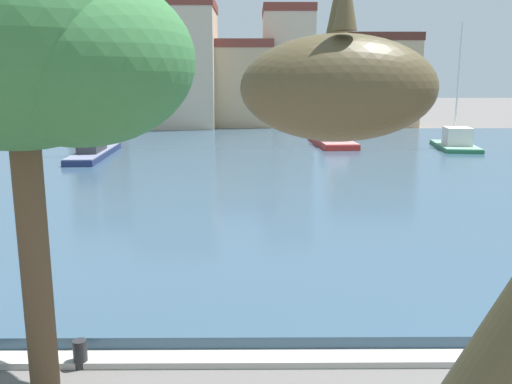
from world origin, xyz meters
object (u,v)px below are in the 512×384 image
(sailboat_navy, at_px, (97,151))
(sailboat_red, at_px, (331,140))
(sailboat_green, at_px, (454,144))
(mooring_bollard, at_px, (80,354))
(shade_tree, at_px, (18,46))

(sailboat_navy, height_order, sailboat_red, sailboat_navy)
(sailboat_green, bearing_deg, sailboat_red, 163.87)
(sailboat_green, xyz_separation_m, mooring_bollard, (-16.78, -28.24, -0.33))
(sailboat_red, relative_size, mooring_bollard, 16.80)
(shade_tree, height_order, mooring_bollard, shade_tree)
(sailboat_green, height_order, mooring_bollard, sailboat_green)
(sailboat_green, height_order, sailboat_red, sailboat_green)
(sailboat_navy, relative_size, sailboat_red, 1.16)
(sailboat_red, distance_m, mooring_bollard, 31.79)
(mooring_bollard, bearing_deg, sailboat_green, 59.28)
(sailboat_red, bearing_deg, mooring_bollard, -105.89)
(shade_tree, distance_m, mooring_bollard, 5.20)
(shade_tree, bearing_deg, sailboat_green, 59.71)
(sailboat_navy, distance_m, shade_tree, 26.85)
(sailboat_navy, relative_size, sailboat_green, 1.14)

